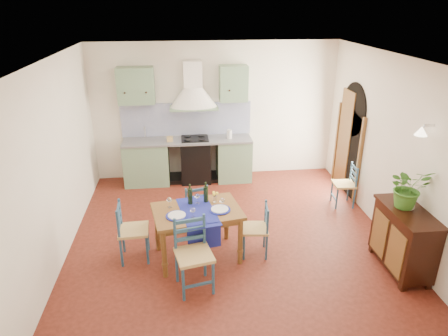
{
  "coord_description": "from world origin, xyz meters",
  "views": [
    {
      "loc": [
        -0.72,
        -5.52,
        3.53
      ],
      "look_at": [
        -0.06,
        0.3,
        1.05
      ],
      "focal_mm": 32.0,
      "sensor_mm": 36.0,
      "label": 1
    }
  ],
  "objects_px": {
    "potted_plant": "(408,188)",
    "dining_table": "(197,216)",
    "sideboard": "(403,238)",
    "chair_near": "(193,254)"
  },
  "relations": [
    {
      "from": "sideboard",
      "to": "chair_near",
      "type": "bearing_deg",
      "value": -178.88
    },
    {
      "from": "potted_plant",
      "to": "chair_near",
      "type": "bearing_deg",
      "value": -176.68
    },
    {
      "from": "dining_table",
      "to": "sideboard",
      "type": "relative_size",
      "value": 1.29
    },
    {
      "from": "dining_table",
      "to": "sideboard",
      "type": "height_order",
      "value": "dining_table"
    },
    {
      "from": "dining_table",
      "to": "potted_plant",
      "type": "distance_m",
      "value": 2.89
    },
    {
      "from": "potted_plant",
      "to": "dining_table",
      "type": "bearing_deg",
      "value": 169.95
    },
    {
      "from": "chair_near",
      "to": "sideboard",
      "type": "distance_m",
      "value": 2.89
    },
    {
      "from": "dining_table",
      "to": "chair_near",
      "type": "xyz_separation_m",
      "value": [
        -0.09,
        -0.66,
        -0.19
      ]
    },
    {
      "from": "chair_near",
      "to": "sideboard",
      "type": "relative_size",
      "value": 0.93
    },
    {
      "from": "dining_table",
      "to": "potted_plant",
      "type": "relative_size",
      "value": 2.35
    }
  ]
}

